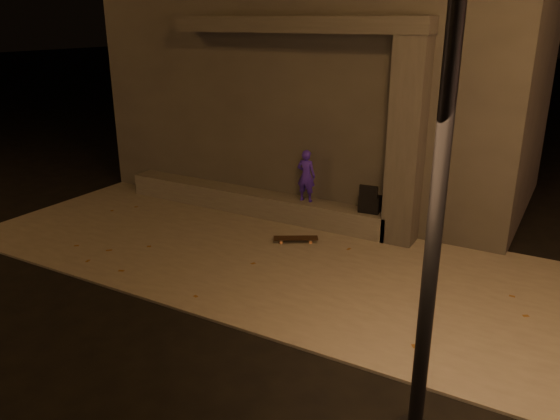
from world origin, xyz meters
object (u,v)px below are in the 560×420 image
Objects in this scene: backpack at (370,202)px; skateboard at (296,238)px; street_lamp_0 at (456,16)px; column at (407,144)px; skateboarder at (306,176)px.

backpack is 1.53m from skateboard.
backpack is 6.13m from street_lamp_0.
street_lamp_0 is (1.68, -4.70, 2.05)m from column.
skateboarder is 1.91× the size of backpack.
column is at bearing -4.48° from backpack.
column is 4.52× the size of skateboard.
column is at bearing 177.96° from skateboarder.
backpack is at bearing 115.89° from street_lamp_0.
column is 3.51× the size of skateboarder.
backpack reaches higher than skateboard.
skateboard is 0.12× the size of street_lamp_0.
backpack is (1.33, 0.00, -0.33)m from skateboarder.
column is 2.57m from skateboard.
skateboarder reaches higher than skateboard.
skateboarder is at bearing 127.53° from street_lamp_0.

